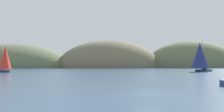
% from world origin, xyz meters
% --- Properties ---
extents(ground_plane, '(360.00, 360.00, 0.00)m').
position_xyz_m(ground_plane, '(0.00, 0.00, 0.00)').
color(ground_plane, '#2D4760').
extents(headland_left, '(70.45, 44.00, 29.88)m').
position_xyz_m(headland_left, '(-55.00, 135.00, 0.00)').
color(headland_left, '#5B6647').
rests_on(headland_left, ground_plane).
extents(headland_right, '(62.60, 44.00, 35.80)m').
position_xyz_m(headland_right, '(60.00, 135.00, 0.00)').
color(headland_right, '#5B6647').
rests_on(headland_right, ground_plane).
extents(headland_center, '(67.32, 44.00, 35.50)m').
position_xyz_m(headland_center, '(5.00, 135.00, 0.00)').
color(headland_center, '#6B664C').
rests_on(headland_center, ground_plane).
extents(sailboat_scarlet_sail, '(6.47, 6.06, 8.50)m').
position_xyz_m(sailboat_scarlet_sail, '(-29.64, 50.70, 3.98)').
color(sailboat_scarlet_sail, navy).
rests_on(sailboat_scarlet_sail, ground_plane).
extents(sailboat_navy_sail, '(8.89, 7.96, 9.58)m').
position_xyz_m(sailboat_navy_sail, '(27.79, 51.66, 4.77)').
color(sailboat_navy_sail, navy).
rests_on(sailboat_navy_sail, ground_plane).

